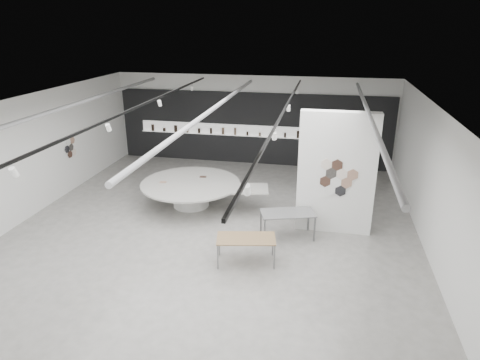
% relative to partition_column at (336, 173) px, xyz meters
% --- Properties ---
extents(room, '(12.02, 14.02, 3.82)m').
position_rel_partition_column_xyz_m(room, '(-3.59, -1.00, 0.27)').
color(room, '#989590').
rests_on(room, ground).
extents(back_wall_display, '(11.80, 0.27, 3.10)m').
position_rel_partition_column_xyz_m(back_wall_display, '(-3.58, 5.94, -0.26)').
color(back_wall_display, black).
rests_on(back_wall_display, ground).
extents(partition_column, '(2.20, 0.38, 3.60)m').
position_rel_partition_column_xyz_m(partition_column, '(0.00, 0.00, 0.00)').
color(partition_column, white).
rests_on(partition_column, ground).
extents(display_island, '(4.63, 3.86, 0.85)m').
position_rel_partition_column_xyz_m(display_island, '(-4.63, 0.88, -1.25)').
color(display_island, white).
rests_on(display_island, ground).
extents(sample_table_wood, '(1.62, 1.02, 0.70)m').
position_rel_partition_column_xyz_m(sample_table_wood, '(-2.19, -2.33, -1.15)').
color(sample_table_wood, olive).
rests_on(sample_table_wood, ground).
extents(sample_table_stone, '(1.68, 1.19, 0.78)m').
position_rel_partition_column_xyz_m(sample_table_stone, '(-1.28, -0.74, -1.08)').
color(sample_table_stone, slate).
rests_on(sample_table_stone, ground).
extents(kitchen_counter, '(1.79, 0.72, 1.40)m').
position_rel_partition_column_xyz_m(kitchen_counter, '(0.02, 5.50, -1.29)').
color(kitchen_counter, white).
rests_on(kitchen_counter, ground).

